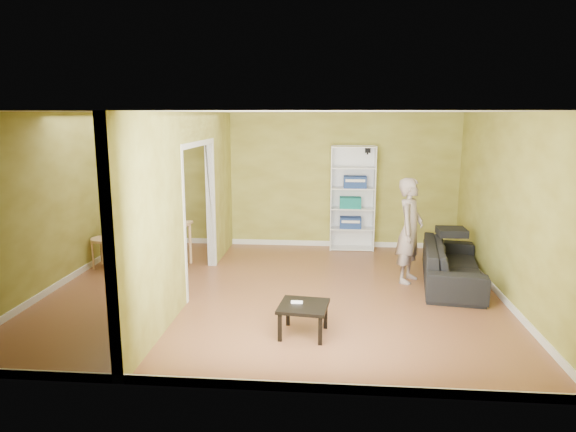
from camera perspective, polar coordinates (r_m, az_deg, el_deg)
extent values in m
plane|color=brown|center=(7.64, -1.64, -8.39)|extent=(6.50, 6.50, 0.00)
plane|color=white|center=(7.20, -1.76, 11.51)|extent=(6.50, 6.50, 0.00)
plane|color=#B7BA53|center=(10.01, 0.11, 3.99)|extent=(6.50, 0.00, 6.50)
plane|color=#B7BA53|center=(4.65, -5.59, -4.62)|extent=(6.50, 0.00, 6.50)
plane|color=#B7BA53|center=(8.33, -24.51, 1.48)|extent=(0.00, 5.50, 5.50)
plane|color=#B7BA53|center=(7.65, 23.26, 0.79)|extent=(0.00, 5.50, 5.50)
cube|color=black|center=(9.88, 8.85, 7.25)|extent=(0.10, 0.10, 0.10)
imported|color=black|center=(8.28, 17.83, -4.44)|extent=(2.24, 1.22, 0.81)
imported|color=slate|center=(8.07, 13.44, -0.60)|extent=(0.85, 0.78, 1.90)
cube|color=white|center=(9.83, 4.80, 2.01)|extent=(0.02, 0.37, 1.99)
cube|color=white|center=(9.86, 9.56, 1.92)|extent=(0.02, 0.37, 1.99)
cube|color=white|center=(10.01, 7.15, 2.13)|extent=(0.84, 0.02, 1.99)
cube|color=white|center=(10.04, 7.05, -3.53)|extent=(0.80, 0.37, 0.02)
cube|color=white|center=(9.95, 7.10, -1.36)|extent=(0.80, 0.37, 0.02)
cube|color=white|center=(9.87, 7.16, 0.85)|extent=(0.80, 0.37, 0.02)
cube|color=white|center=(9.81, 7.21, 3.09)|extent=(0.80, 0.37, 0.02)
cube|color=white|center=(9.76, 7.27, 5.36)|extent=(0.80, 0.37, 0.02)
cube|color=white|center=(9.73, 7.33, 7.64)|extent=(0.80, 0.37, 0.02)
cube|color=navy|center=(9.92, 6.95, -0.71)|extent=(0.40, 0.26, 0.21)
cube|color=#1E6650|center=(9.85, 6.94, 1.50)|extent=(0.40, 0.26, 0.21)
cube|color=navy|center=(9.79, 7.45, 3.78)|extent=(0.43, 0.28, 0.22)
cube|color=black|center=(6.11, 1.73, -9.98)|extent=(0.56, 0.56, 0.04)
cube|color=black|center=(5.99, -0.69, -12.39)|extent=(0.05, 0.05, 0.33)
cube|color=black|center=(5.96, 3.89, -12.52)|extent=(0.05, 0.05, 0.33)
cube|color=black|center=(6.42, -0.28, -10.73)|extent=(0.05, 0.05, 0.33)
cube|color=black|center=(6.39, 3.97, -10.83)|extent=(0.05, 0.05, 0.33)
cube|color=white|center=(6.14, 0.99, -9.54)|extent=(0.14, 0.04, 0.03)
cube|color=tan|center=(8.90, -15.03, -1.01)|extent=(1.21, 0.80, 0.04)
cylinder|color=tan|center=(8.88, -19.04, -3.79)|extent=(0.05, 0.05, 0.71)
cylinder|color=tan|center=(8.49, -12.18, -4.09)|extent=(0.05, 0.05, 0.71)
cylinder|color=tan|center=(9.50, -17.34, -2.71)|extent=(0.05, 0.05, 0.71)
cylinder|color=tan|center=(9.15, -10.90, -2.94)|extent=(0.05, 0.05, 0.71)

